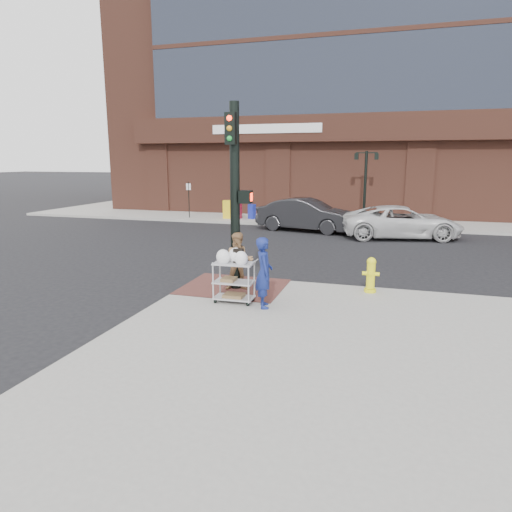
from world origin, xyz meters
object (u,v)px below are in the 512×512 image
(woman_blue, at_px, (264,273))
(sedan_dark, at_px, (307,215))
(fire_hydrant, at_px, (371,274))
(lamp_post, at_px, (365,179))
(traffic_signal_pole, at_px, (235,192))
(pedestrian_tan, at_px, (239,261))
(minivan_white, at_px, (402,222))
(utility_cart, at_px, (234,278))

(woman_blue, xyz_separation_m, sedan_dark, (-1.42, 13.25, -0.16))
(woman_blue, distance_m, fire_hydrant, 3.20)
(lamp_post, xyz_separation_m, fire_hydrant, (1.12, -14.51, -1.98))
(traffic_signal_pole, relative_size, pedestrian_tan, 3.12)
(pedestrian_tan, xyz_separation_m, minivan_white, (4.38, 11.07, -0.18))
(pedestrian_tan, bearing_deg, minivan_white, 47.09)
(lamp_post, distance_m, minivan_white, 5.05)
(traffic_signal_pole, bearing_deg, woman_blue, -48.84)
(lamp_post, distance_m, fire_hydrant, 14.69)
(lamp_post, bearing_deg, woman_blue, -94.47)
(sedan_dark, distance_m, fire_hydrant, 11.82)
(traffic_signal_pole, xyz_separation_m, minivan_white, (4.50, 10.99, -2.06))
(pedestrian_tan, distance_m, sedan_dark, 11.98)
(traffic_signal_pole, xyz_separation_m, woman_blue, (1.18, -1.35, -1.82))
(traffic_signal_pole, xyz_separation_m, sedan_dark, (-0.24, 11.89, -1.98))
(minivan_white, distance_m, fire_hydrant, 10.31)
(traffic_signal_pole, distance_m, fire_hydrant, 4.27)
(lamp_post, relative_size, utility_cart, 2.91)
(pedestrian_tan, relative_size, utility_cart, 1.17)
(traffic_signal_pole, xyz_separation_m, pedestrian_tan, (0.12, -0.08, -1.88))
(sedan_dark, bearing_deg, lamp_post, -27.05)
(pedestrian_tan, distance_m, minivan_white, 11.91)
(utility_cart, bearing_deg, traffic_signal_pole, 106.56)
(lamp_post, height_order, traffic_signal_pole, traffic_signal_pole)
(woman_blue, height_order, pedestrian_tan, woman_blue)
(woman_blue, relative_size, minivan_white, 0.31)
(traffic_signal_pole, relative_size, sedan_dark, 0.97)
(minivan_white, relative_size, fire_hydrant, 5.77)
(minivan_white, bearing_deg, lamp_post, 13.29)
(lamp_post, xyz_separation_m, traffic_signal_pole, (-2.48, -15.23, 0.21))
(pedestrian_tan, relative_size, fire_hydrant, 1.66)
(minivan_white, xyz_separation_m, utility_cart, (-4.14, -12.19, 0.00))
(pedestrian_tan, distance_m, utility_cart, 1.16)
(woman_blue, bearing_deg, sedan_dark, -15.40)
(utility_cart, bearing_deg, woman_blue, -10.37)
(fire_hydrant, bearing_deg, utility_cart, -149.37)
(traffic_signal_pole, distance_m, minivan_white, 12.05)
(traffic_signal_pole, bearing_deg, utility_cart, -73.44)
(traffic_signal_pole, relative_size, fire_hydrant, 5.19)
(utility_cart, bearing_deg, sedan_dark, 92.60)
(woman_blue, height_order, utility_cart, woman_blue)
(traffic_signal_pole, relative_size, woman_blue, 2.90)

